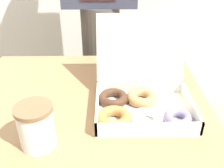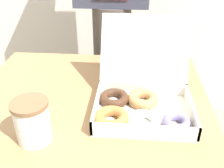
{
  "view_description": "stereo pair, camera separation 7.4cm",
  "coord_description": "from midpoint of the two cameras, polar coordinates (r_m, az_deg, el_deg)",
  "views": [
    {
      "loc": [
        0.08,
        -0.8,
        1.27
      ],
      "look_at": [
        0.09,
        -0.06,
        0.83
      ],
      "focal_mm": 42.0,
      "sensor_mm": 36.0,
      "label": 1
    },
    {
      "loc": [
        0.15,
        -0.8,
        1.27
      ],
      "look_at": [
        0.09,
        -0.06,
        0.83
      ],
      "focal_mm": 42.0,
      "sensor_mm": 36.0,
      "label": 2
    }
  ],
  "objects": [
    {
      "name": "donut_box",
      "position": [
        0.89,
        3.35,
        -3.24
      ],
      "size": [
        0.33,
        0.37,
        0.27
      ],
      "color": "white",
      "rests_on": "table"
    },
    {
      "name": "person_customer",
      "position": [
        1.39,
        -4.33,
        17.81
      ],
      "size": [
        0.37,
        0.21,
        1.73
      ],
      "color": "#4C4742",
      "rests_on": "ground_plane"
    },
    {
      "name": "coffee_cup",
      "position": [
        0.78,
        -18.87,
        -8.75
      ],
      "size": [
        0.11,
        0.11,
        0.13
      ],
      "color": "white",
      "rests_on": "table"
    },
    {
      "name": "table",
      "position": [
        1.21,
        -6.39,
        -17.76
      ],
      "size": [
        0.88,
        0.76,
        0.73
      ],
      "color": "#99754C",
      "rests_on": "ground_plane"
    }
  ]
}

